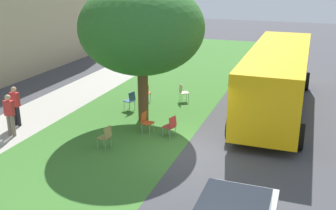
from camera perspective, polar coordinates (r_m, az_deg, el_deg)
The scene contains 13 objects.
ground at distance 14.53m, azimuth 2.88°, elevation -6.51°, with size 80.00×80.00×0.00m, color #424247.
grass_verge at distance 15.66m, azimuth -8.42°, elevation -4.76°, with size 48.00×6.00×0.01m, color #3D752D.
sidewalk_strip at distance 18.05m, azimuth -20.89°, elevation -2.61°, with size 48.00×2.80×0.01m, color #ADA89E.
street_tree at distance 16.42m, azimuth -3.78°, elevation 10.86°, with size 5.12×5.12×5.86m.
chair_0 at distance 14.60m, azimuth -8.89°, elevation -4.37°, with size 0.47×0.47×0.88m.
chair_1 at distance 15.85m, azimuth -3.14°, elevation -2.27°, with size 0.46×0.46×0.88m.
chair_2 at distance 19.68m, azimuth 2.14°, elevation 1.98°, with size 0.58×0.58×0.88m.
chair_3 at distance 18.50m, azimuth -5.38°, elevation 0.79°, with size 0.52×0.52×0.88m.
chair_4 at distance 19.58m, azimuth -3.24°, elevation 1.87°, with size 0.45×0.45×0.88m.
chair_5 at distance 15.40m, azimuth 0.37°, elevation -2.89°, with size 0.52×0.53×0.88m.
school_bus at distance 18.69m, azimuth 15.37°, elevation 4.34°, with size 10.40×2.80×2.88m.
pedestrian_0 at distance 17.61m, azimuth -20.93°, elevation 0.05°, with size 0.22×0.36×1.69m.
pedestrian_1 at distance 16.60m, azimuth -21.66°, elevation -1.14°, with size 0.23×0.38×1.69m.
Camera 1 is at (-12.60, -3.74, 6.20)m, focal length 42.72 mm.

